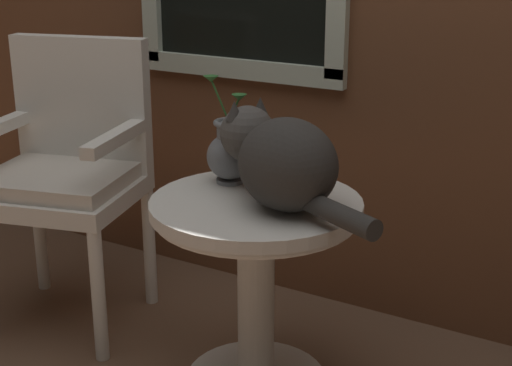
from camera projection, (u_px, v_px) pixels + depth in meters
wicker_side_table at (256, 257)px, 2.14m from camera, size 0.60×0.60×0.59m
wicker_chair at (68, 163)px, 2.54m from camera, size 0.59×0.56×0.97m
cat at (282, 160)px, 1.99m from camera, size 0.57×0.35×0.27m
pewter_vase_with_ivy at (230, 152)px, 2.20m from camera, size 0.14×0.14×0.32m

